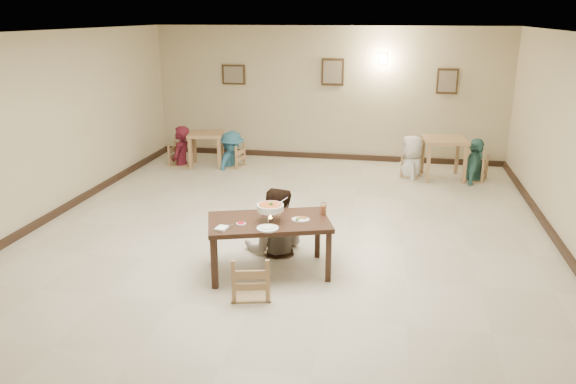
% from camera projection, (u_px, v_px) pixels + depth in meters
% --- Properties ---
extents(floor, '(10.00, 10.00, 0.00)m').
position_uv_depth(floor, '(286.00, 238.00, 8.52)').
color(floor, beige).
rests_on(floor, ground).
extents(ceiling, '(10.00, 10.00, 0.00)m').
position_uv_depth(ceiling, '(286.00, 33.00, 7.61)').
color(ceiling, silver).
rests_on(ceiling, wall_back).
extents(wall_back, '(10.00, 0.00, 10.00)m').
position_uv_depth(wall_back, '(328.00, 94.00, 12.74)').
color(wall_back, '#C3B590').
rests_on(wall_back, floor).
extents(wall_front, '(10.00, 0.00, 10.00)m').
position_uv_depth(wall_front, '(128.00, 317.00, 3.39)').
color(wall_front, '#C3B590').
rests_on(wall_front, floor).
extents(wall_left, '(0.00, 10.00, 10.00)m').
position_uv_depth(wall_left, '(35.00, 131.00, 8.78)').
color(wall_left, '#C3B590').
rests_on(wall_left, floor).
extents(baseboard_back, '(8.00, 0.06, 0.12)m').
position_uv_depth(baseboard_back, '(326.00, 156.00, 13.15)').
color(baseboard_back, black).
rests_on(baseboard_back, floor).
extents(baseboard_left, '(0.06, 10.00, 0.12)m').
position_uv_depth(baseboard_left, '(49.00, 217.00, 9.21)').
color(baseboard_left, black).
rests_on(baseboard_left, floor).
extents(baseboard_right, '(0.06, 10.00, 0.12)m').
position_uv_depth(baseboard_right, '(566.00, 254.00, 7.79)').
color(baseboard_right, black).
rests_on(baseboard_right, floor).
extents(picture_a, '(0.55, 0.04, 0.45)m').
position_uv_depth(picture_a, '(234.00, 75.00, 12.98)').
color(picture_a, '#342313').
rests_on(picture_a, wall_back).
extents(picture_b, '(0.50, 0.04, 0.60)m').
position_uv_depth(picture_b, '(333.00, 72.00, 12.53)').
color(picture_b, '#342313').
rests_on(picture_b, wall_back).
extents(picture_c, '(0.45, 0.04, 0.55)m').
position_uv_depth(picture_c, '(447.00, 81.00, 12.13)').
color(picture_c, '#342313').
rests_on(picture_c, wall_back).
extents(wall_sconce, '(0.16, 0.05, 0.22)m').
position_uv_depth(wall_sconce, '(383.00, 59.00, 12.25)').
color(wall_sconce, '#FFD88C').
rests_on(wall_sconce, wall_back).
extents(main_table, '(1.74, 1.31, 0.72)m').
position_uv_depth(main_table, '(269.00, 226.00, 7.21)').
color(main_table, '#341E12').
rests_on(main_table, floor).
extents(chair_far, '(0.42, 0.42, 0.90)m').
position_uv_depth(chair_far, '(276.00, 219.00, 8.00)').
color(chair_far, tan).
rests_on(chair_far, floor).
extents(chair_near, '(0.48, 0.48, 1.02)m').
position_uv_depth(chair_near, '(251.00, 256.00, 6.65)').
color(chair_near, tan).
rests_on(chair_near, floor).
extents(main_diner, '(1.00, 0.83, 1.87)m').
position_uv_depth(main_diner, '(275.00, 188.00, 7.79)').
color(main_diner, gray).
rests_on(main_diner, floor).
extents(curry_warmer, '(0.38, 0.34, 0.31)m').
position_uv_depth(curry_warmer, '(270.00, 208.00, 7.10)').
color(curry_warmer, silver).
rests_on(curry_warmer, main_table).
extents(rice_plate_far, '(0.27, 0.27, 0.06)m').
position_uv_depth(rice_plate_far, '(269.00, 212.00, 7.43)').
color(rice_plate_far, white).
rests_on(rice_plate_far, main_table).
extents(rice_plate_near, '(0.27, 0.27, 0.06)m').
position_uv_depth(rice_plate_near, '(268.00, 228.00, 6.88)').
color(rice_plate_near, white).
rests_on(rice_plate_near, main_table).
extents(fried_plate, '(0.23, 0.23, 0.05)m').
position_uv_depth(fried_plate, '(300.00, 219.00, 7.16)').
color(fried_plate, white).
rests_on(fried_plate, main_table).
extents(chili_dish, '(0.12, 0.12, 0.03)m').
position_uv_depth(chili_dish, '(241.00, 224.00, 7.02)').
color(chili_dish, white).
rests_on(chili_dish, main_table).
extents(napkin_cutlery, '(0.18, 0.26, 0.03)m').
position_uv_depth(napkin_cutlery, '(222.00, 228.00, 6.86)').
color(napkin_cutlery, white).
rests_on(napkin_cutlery, main_table).
extents(drink_glass, '(0.08, 0.08, 0.16)m').
position_uv_depth(drink_glass, '(323.00, 209.00, 7.37)').
color(drink_glass, white).
rests_on(drink_glass, main_table).
extents(bg_table_left, '(0.89, 0.89, 0.75)m').
position_uv_depth(bg_table_left, '(206.00, 139.00, 12.38)').
color(bg_table_left, '#A77E53').
rests_on(bg_table_left, floor).
extents(bg_table_right, '(0.93, 0.93, 0.84)m').
position_uv_depth(bg_table_right, '(444.00, 145.00, 11.40)').
color(bg_table_right, '#A77E53').
rests_on(bg_table_right, floor).
extents(bg_chair_ll, '(0.45, 0.45, 0.95)m').
position_uv_depth(bg_chair_ll, '(180.00, 144.00, 12.46)').
color(bg_chair_ll, tan).
rests_on(bg_chair_ll, floor).
extents(bg_chair_lr, '(0.46, 0.46, 0.98)m').
position_uv_depth(bg_chair_lr, '(232.00, 145.00, 12.33)').
color(bg_chair_lr, tan).
rests_on(bg_chair_lr, floor).
extents(bg_chair_rl, '(0.43, 0.43, 0.92)m').
position_uv_depth(bg_chair_rl, '(412.00, 154.00, 11.64)').
color(bg_chair_rl, tan).
rests_on(bg_chair_rl, floor).
extents(bg_chair_rr, '(0.45, 0.45, 0.95)m').
position_uv_depth(bg_chair_rr, '(476.00, 157.00, 11.35)').
color(bg_chair_rr, tan).
rests_on(bg_chair_rr, floor).
extents(bg_diner_a, '(0.45, 0.66, 1.77)m').
position_uv_depth(bg_diner_a, '(179.00, 126.00, 12.33)').
color(bg_diner_a, '#52121F').
rests_on(bg_diner_a, floor).
extents(bg_diner_b, '(0.76, 1.11, 1.59)m').
position_uv_depth(bg_diner_b, '(231.00, 131.00, 12.24)').
color(bg_diner_b, teal).
rests_on(bg_diner_b, floor).
extents(bg_diner_c, '(0.63, 0.89, 1.71)m').
position_uv_depth(bg_diner_c, '(413.00, 136.00, 11.52)').
color(bg_diner_c, silver).
rests_on(bg_diner_c, floor).
extents(bg_diner_d, '(0.64, 1.08, 1.72)m').
position_uv_depth(bg_diner_d, '(478.00, 138.00, 11.23)').
color(bg_diner_d, '#3F7D76').
rests_on(bg_diner_d, floor).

